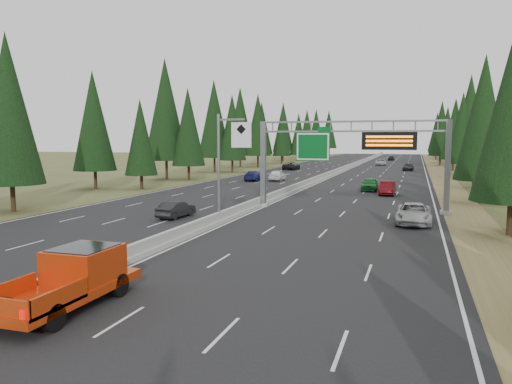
% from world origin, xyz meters
% --- Properties ---
extents(road, '(32.00, 260.00, 0.08)m').
position_xyz_m(road, '(0.00, 80.00, 0.04)').
color(road, black).
rests_on(road, ground).
extents(shoulder_right, '(3.60, 260.00, 0.06)m').
position_xyz_m(shoulder_right, '(17.80, 80.00, 0.03)').
color(shoulder_right, olive).
rests_on(shoulder_right, ground).
extents(shoulder_left, '(3.60, 260.00, 0.06)m').
position_xyz_m(shoulder_left, '(-17.80, 80.00, 0.03)').
color(shoulder_left, '#444F25').
rests_on(shoulder_left, ground).
extents(median_barrier, '(0.70, 260.00, 0.85)m').
position_xyz_m(median_barrier, '(0.00, 80.00, 0.41)').
color(median_barrier, '#989893').
rests_on(median_barrier, road).
extents(sign_gantry, '(16.75, 0.98, 7.80)m').
position_xyz_m(sign_gantry, '(8.92, 34.88, 5.27)').
color(sign_gantry, slate).
rests_on(sign_gantry, road).
extents(hov_sign_pole, '(2.80, 0.50, 8.00)m').
position_xyz_m(hov_sign_pole, '(0.58, 24.97, 4.72)').
color(hov_sign_pole, slate).
rests_on(hov_sign_pole, road).
extents(tree_row_right, '(11.66, 238.49, 18.98)m').
position_xyz_m(tree_row_right, '(22.22, 73.07, 9.17)').
color(tree_row_right, black).
rests_on(tree_row_right, ground).
extents(tree_row_left, '(11.96, 239.58, 18.79)m').
position_xyz_m(tree_row_left, '(-22.27, 73.69, 9.31)').
color(tree_row_left, black).
rests_on(tree_row_left, ground).
extents(silver_minivan, '(2.53, 5.43, 1.51)m').
position_xyz_m(silver_minivan, '(13.66, 29.29, 0.83)').
color(silver_minivan, '#AFAFB4').
rests_on(silver_minivan, road).
extents(red_pickup, '(2.30, 6.43, 2.10)m').
position_xyz_m(red_pickup, '(1.70, 6.52, 1.24)').
color(red_pickup, black).
rests_on(red_pickup, road).
extents(car_ahead_green, '(2.02, 4.77, 1.61)m').
position_xyz_m(car_ahead_green, '(8.49, 52.48, 0.89)').
color(car_ahead_green, '#166324').
rests_on(car_ahead_green, road).
extents(car_ahead_dkred, '(1.71, 4.64, 1.52)m').
position_xyz_m(car_ahead_dkred, '(10.75, 48.56, 0.84)').
color(car_ahead_dkred, '#540C10').
rests_on(car_ahead_dkred, road).
extents(car_ahead_dkgrey, '(2.16, 4.87, 1.39)m').
position_xyz_m(car_ahead_dkgrey, '(12.26, 94.51, 0.78)').
color(car_ahead_dkgrey, black).
rests_on(car_ahead_dkgrey, road).
extents(car_ahead_white, '(2.91, 5.54, 1.49)m').
position_xyz_m(car_ahead_white, '(5.60, 114.13, 0.82)').
color(car_ahead_white, '#B3B3B3').
rests_on(car_ahead_white, road).
extents(car_ahead_far, '(1.85, 4.25, 1.43)m').
position_xyz_m(car_ahead_far, '(6.76, 142.45, 0.79)').
color(car_ahead_far, black).
rests_on(car_ahead_far, road).
extents(car_onc_near, '(1.72, 4.10, 1.32)m').
position_xyz_m(car_onc_near, '(-4.31, 26.58, 0.74)').
color(car_onc_near, black).
rests_on(car_onc_near, road).
extents(car_onc_blue, '(2.31, 5.23, 1.49)m').
position_xyz_m(car_onc_blue, '(-9.43, 62.23, 0.83)').
color(car_onc_blue, navy).
rests_on(car_onc_blue, road).
extents(car_onc_white, '(2.00, 4.77, 1.61)m').
position_xyz_m(car_onc_white, '(-6.09, 63.48, 0.89)').
color(car_onc_white, white).
rests_on(car_onc_white, road).
extents(car_onc_far, '(2.80, 5.77, 1.58)m').
position_xyz_m(car_onc_far, '(-10.59, 90.66, 0.87)').
color(car_onc_far, black).
rests_on(car_onc_far, road).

